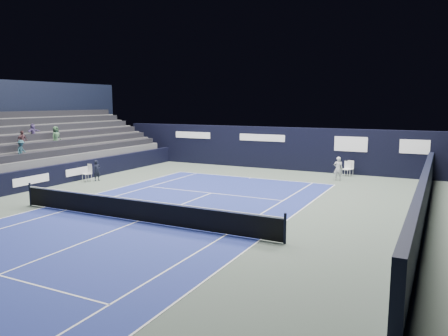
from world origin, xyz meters
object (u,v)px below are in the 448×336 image
object	(u,v)px
folding_chair_back_a	(350,167)
line_judge_chair	(88,172)
folding_chair_back_b	(347,168)
tennis_net	(137,210)
tennis_player	(338,168)

from	to	relation	value
folding_chair_back_a	line_judge_chair	size ratio (longest dim) A/B	0.96
folding_chair_back_a	folding_chair_back_b	size ratio (longest dim) A/B	1.05
line_judge_chair	tennis_net	distance (m)	10.51
folding_chair_back_a	line_judge_chair	world-z (taller)	line_judge_chair
folding_chair_back_a	tennis_player	world-z (taller)	tennis_player
line_judge_chair	tennis_net	size ratio (longest dim) A/B	0.08
folding_chair_back_b	line_judge_chair	size ratio (longest dim) A/B	0.91
folding_chair_back_b	tennis_player	bearing A→B (deg)	-80.17
folding_chair_back_a	folding_chair_back_b	xyz separation A→B (m)	(-0.18, -0.07, -0.03)
folding_chair_back_b	line_judge_chair	distance (m)	16.88
folding_chair_back_b	tennis_net	distance (m)	16.44
folding_chair_back_b	line_judge_chair	xyz separation A→B (m)	(-14.00, -9.43, 0.06)
folding_chair_back_b	tennis_player	distance (m)	1.97
folding_chair_back_a	tennis_player	bearing A→B (deg)	-80.10
folding_chair_back_a	folding_chair_back_b	bearing A→B (deg)	-139.71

